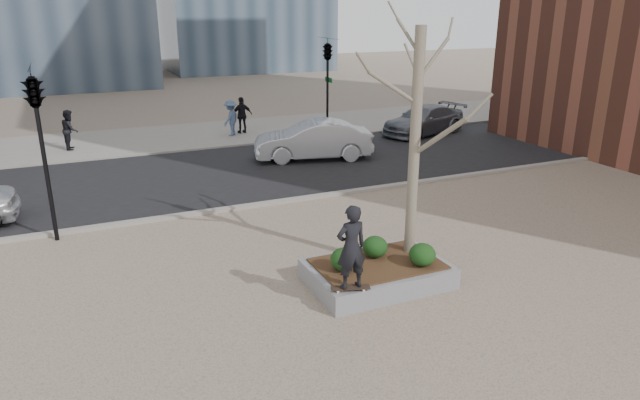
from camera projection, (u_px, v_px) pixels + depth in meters
name	position (u px, v px, depth m)	size (l,w,h in m)	color
ground	(337.00, 291.00, 12.32)	(120.00, 120.00, 0.00)	gray
street	(219.00, 174.00, 20.97)	(60.00, 8.00, 0.02)	black
far_sidewalk	(182.00, 136.00, 27.02)	(60.00, 6.00, 0.02)	gray
planter	(377.00, 274.00, 12.64)	(3.00, 2.00, 0.45)	gray
planter_mulch	(378.00, 264.00, 12.56)	(2.70, 1.70, 0.04)	#382314
sycamore_tree	(417.00, 108.00, 12.13)	(2.80, 2.80, 6.60)	gray
shrub_left	(344.00, 259.00, 12.13)	(0.58, 0.58, 0.50)	#113510
shrub_middle	(375.00, 247.00, 12.78)	(0.57, 0.57, 0.48)	#113613
shrub_right	(422.00, 255.00, 12.36)	(0.59, 0.59, 0.50)	#113612
skateboard	(350.00, 289.00, 11.40)	(0.78, 0.20, 0.07)	black
skateboarder	(351.00, 247.00, 11.11)	(0.63, 0.41, 1.73)	black
car_silver	(313.00, 140.00, 22.74)	(1.62, 4.65, 1.53)	#ADAFB6
car_third	(424.00, 120.00, 27.30)	(1.86, 4.58, 1.33)	#585C65
pedestrian_a	(70.00, 130.00, 24.30)	(0.82, 0.64, 1.69)	black
pedestrian_b	(231.00, 118.00, 26.89)	(1.08, 0.62, 1.68)	#485D81
pedestrian_c	(242.00, 115.00, 27.40)	(1.02, 0.42, 1.74)	black
traffic_light_near	(44.00, 157.00, 14.32)	(0.60, 2.48, 4.50)	black
traffic_light_far	(327.00, 87.00, 26.73)	(0.60, 2.48, 4.50)	black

